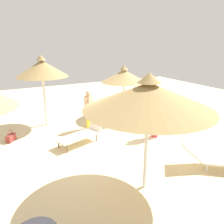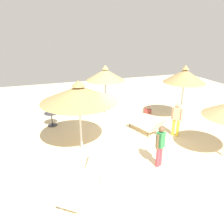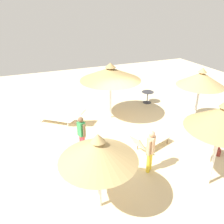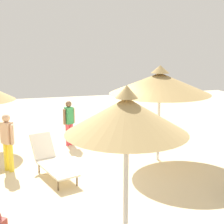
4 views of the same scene
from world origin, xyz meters
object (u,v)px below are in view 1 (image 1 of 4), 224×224
object	(u,v)px
parasol_umbrella_front	(149,96)
lounge_chair_edge	(222,158)
handbag	(11,137)
parasol_umbrella_near_left	(124,76)
parasol_umbrella_back	(42,69)
lounge_chair_center	(85,131)
person_standing_far_right	(155,115)
person_standing_near_right	(89,107)

from	to	relation	value
parasol_umbrella_front	lounge_chair_edge	size ratio (longest dim) A/B	1.31
handbag	lounge_chair_edge	bearing A→B (deg)	-43.08
parasol_umbrella_near_left	lounge_chair_edge	xyz separation A→B (m)	(0.03, -5.33, -1.58)
parasol_umbrella_back	lounge_chair_center	distance (m)	3.19
lounge_chair_edge	handbag	xyz separation A→B (m)	(-5.04, 4.71, -0.18)
lounge_chair_center	person_standing_far_right	size ratio (longest dim) A/B	1.32
parasol_umbrella_front	handbag	distance (m)	5.56
lounge_chair_center	person_standing_far_right	distance (m)	2.61
parasol_umbrella_near_left	lounge_chair_edge	bearing A→B (deg)	-89.64
person_standing_near_right	handbag	bearing A→B (deg)	176.85
lounge_chair_center	handbag	world-z (taller)	lounge_chair_center
parasol_umbrella_near_left	person_standing_near_right	world-z (taller)	parasol_umbrella_near_left
parasol_umbrella_back	person_standing_far_right	distance (m)	4.80
person_standing_far_right	parasol_umbrella_near_left	bearing A→B (deg)	84.88
person_standing_far_right	handbag	xyz separation A→B (m)	(-4.76, 2.08, -0.70)
parasol_umbrella_front	person_standing_far_right	size ratio (longest dim) A/B	1.90
person_standing_near_right	parasol_umbrella_back	bearing A→B (deg)	138.53
parasol_umbrella_front	parasol_umbrella_back	size ratio (longest dim) A/B	0.99
lounge_chair_center	lounge_chair_edge	distance (m)	4.39
parasol_umbrella_near_left	person_standing_far_right	bearing A→B (deg)	-95.12
parasol_umbrella_front	person_standing_far_right	distance (m)	3.45
parasol_umbrella_back	lounge_chair_edge	distance (m)	7.11
parasol_umbrella_front	person_standing_near_right	bearing A→B (deg)	86.20
parasol_umbrella_back	person_standing_far_right	bearing A→B (deg)	-44.31
parasol_umbrella_back	lounge_chair_center	size ratio (longest dim) A/B	1.46
parasol_umbrella_back	lounge_chair_edge	xyz separation A→B (m)	(3.53, -5.82, -2.05)
parasol_umbrella_near_left	parasol_umbrella_back	world-z (taller)	parasol_umbrella_back
parasol_umbrella_front	lounge_chair_edge	bearing A→B (deg)	-7.70
parasol_umbrella_back	handbag	xyz separation A→B (m)	(-1.51, -1.11, -2.23)
lounge_chair_center	handbag	size ratio (longest dim) A/B	4.56
parasol_umbrella_near_left	person_standing_far_right	distance (m)	2.90
lounge_chair_edge	person_standing_near_right	bearing A→B (deg)	114.77
parasol_umbrella_back	person_standing_far_right	size ratio (longest dim) A/B	1.92
parasol_umbrella_front	lounge_chair_edge	xyz separation A→B (m)	(2.38, -0.32, -1.97)
person_standing_near_right	lounge_chair_edge	bearing A→B (deg)	-65.23
person_standing_far_right	handbag	size ratio (longest dim) A/B	3.46
parasol_umbrella_near_left	lounge_chair_edge	world-z (taller)	parasol_umbrella_near_left
parasol_umbrella_back	person_standing_near_right	world-z (taller)	parasol_umbrella_back
person_standing_near_right	parasol_umbrella_near_left	bearing A→B (deg)	20.61
lounge_chair_edge	person_standing_far_right	world-z (taller)	person_standing_far_right
parasol_umbrella_front	handbag	bearing A→B (deg)	121.20
parasol_umbrella_near_left	person_standing_near_right	distance (m)	2.43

